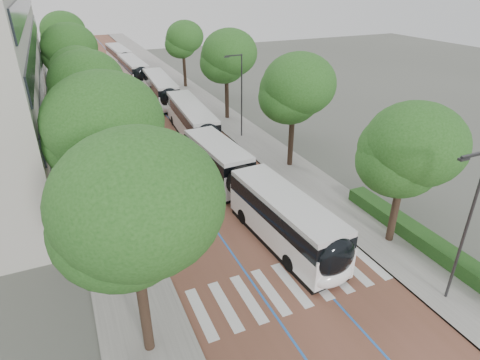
# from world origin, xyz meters

# --- Properties ---
(ground) EXTENTS (160.00, 160.00, 0.00)m
(ground) POSITION_xyz_m (0.00, 0.00, 0.00)
(ground) COLOR #51544C
(ground) RESTS_ON ground
(road) EXTENTS (11.00, 140.00, 0.02)m
(road) POSITION_xyz_m (0.00, 40.00, 0.01)
(road) COLOR brown
(road) RESTS_ON ground
(sidewalk_left) EXTENTS (4.00, 140.00, 0.12)m
(sidewalk_left) POSITION_xyz_m (-7.50, 40.00, 0.06)
(sidewalk_left) COLOR gray
(sidewalk_left) RESTS_ON ground
(sidewalk_right) EXTENTS (4.00, 140.00, 0.12)m
(sidewalk_right) POSITION_xyz_m (7.50, 40.00, 0.06)
(sidewalk_right) COLOR gray
(sidewalk_right) RESTS_ON ground
(kerb_left) EXTENTS (0.20, 140.00, 0.14)m
(kerb_left) POSITION_xyz_m (-5.60, 40.00, 0.06)
(kerb_left) COLOR gray
(kerb_left) RESTS_ON ground
(kerb_right) EXTENTS (0.20, 140.00, 0.14)m
(kerb_right) POSITION_xyz_m (5.60, 40.00, 0.06)
(kerb_right) COLOR gray
(kerb_right) RESTS_ON ground
(zebra_crossing) EXTENTS (10.55, 3.60, 0.01)m
(zebra_crossing) POSITION_xyz_m (0.20, 1.00, 0.03)
(zebra_crossing) COLOR silver
(zebra_crossing) RESTS_ON ground
(lane_line_left) EXTENTS (0.12, 126.00, 0.01)m
(lane_line_left) POSITION_xyz_m (-1.60, 40.00, 0.02)
(lane_line_left) COLOR blue
(lane_line_left) RESTS_ON road
(lane_line_right) EXTENTS (0.12, 126.00, 0.01)m
(lane_line_right) POSITION_xyz_m (1.60, 40.00, 0.02)
(lane_line_right) COLOR blue
(lane_line_right) RESTS_ON road
(hedge) EXTENTS (1.20, 14.00, 0.80)m
(hedge) POSITION_xyz_m (9.10, 0.00, 0.52)
(hedge) COLOR #194718
(hedge) RESTS_ON sidewalk_right
(streetlight_near) EXTENTS (1.82, 0.20, 8.00)m
(streetlight_near) POSITION_xyz_m (6.62, -3.00, 4.82)
(streetlight_near) COLOR #333235
(streetlight_near) RESTS_ON sidewalk_right
(streetlight_far) EXTENTS (1.82, 0.20, 8.00)m
(streetlight_far) POSITION_xyz_m (6.62, 22.00, 4.82)
(streetlight_far) COLOR #333235
(streetlight_far) RESTS_ON sidewalk_right
(lamp_post_left) EXTENTS (0.14, 0.14, 8.00)m
(lamp_post_left) POSITION_xyz_m (-6.10, 8.00, 4.12)
(lamp_post_left) COLOR #333235
(lamp_post_left) RESTS_ON sidewalk_left
(trees_left) EXTENTS (6.39, 61.27, 9.69)m
(trees_left) POSITION_xyz_m (-7.50, 25.59, 6.75)
(trees_left) COLOR black
(trees_left) RESTS_ON ground
(trees_right) EXTENTS (5.93, 47.31, 9.17)m
(trees_right) POSITION_xyz_m (7.70, 21.26, 6.31)
(trees_right) COLOR black
(trees_right) RESTS_ON ground
(lead_bus) EXTENTS (3.66, 18.52, 3.20)m
(lead_bus) POSITION_xyz_m (1.44, 8.26, 1.63)
(lead_bus) COLOR black
(lead_bus) RESTS_ON ground
(bus_queued_0) EXTENTS (3.28, 12.53, 3.20)m
(bus_queued_0) POSITION_xyz_m (2.32, 23.96, 1.62)
(bus_queued_0) COLOR white
(bus_queued_0) RESTS_ON ground
(bus_queued_1) EXTENTS (3.23, 12.52, 3.20)m
(bus_queued_1) POSITION_xyz_m (2.51, 37.39, 1.62)
(bus_queued_1) COLOR white
(bus_queued_1) RESTS_ON ground
(bus_queued_2) EXTENTS (2.73, 12.44, 3.20)m
(bus_queued_2) POSITION_xyz_m (1.65, 50.84, 1.62)
(bus_queued_2) COLOR white
(bus_queued_2) RESTS_ON ground
(bus_queued_3) EXTENTS (2.93, 12.47, 3.20)m
(bus_queued_3) POSITION_xyz_m (1.56, 63.90, 1.62)
(bus_queued_3) COLOR white
(bus_queued_3) RESTS_ON ground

